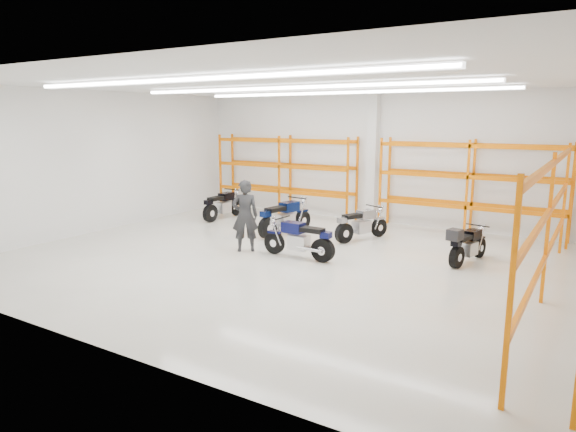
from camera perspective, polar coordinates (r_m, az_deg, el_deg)
The scene contains 12 objects.
ground at distance 13.46m, azimuth -0.44°, elevation -4.85°, with size 14.00×14.00×0.00m, color beige.
room_shell at distance 12.98m, azimuth -0.40°, elevation 9.27°, with size 14.02×12.02×4.51m.
motorcycle_main at distance 13.45m, azimuth 1.47°, elevation -2.71°, with size 2.13×0.70×1.04m.
motorcycle_back_a at distance 18.87m, azimuth -7.35°, elevation 1.13°, with size 0.70×2.12×1.04m.
motorcycle_back_b at distance 16.12m, azimuth -0.52°, elevation -0.27°, with size 0.86×2.30×1.14m.
motorcycle_back_c at distance 15.60m, azimuth 7.98°, elevation -0.99°, with size 1.00×1.94×1.01m.
motorcycle_back_d at distance 13.69m, azimuth 19.17°, elevation -3.11°, with size 0.76×1.95×1.00m.
standing_man at distance 14.13m, azimuth -4.81°, elevation 0.03°, with size 0.73×0.48×1.99m, color black.
structural_column at distance 18.21m, azimuth 9.39°, elevation 6.31°, with size 0.32×0.32×4.50m, color white.
pallet_racking_back_left at distance 19.49m, azimuth -0.36°, elevation 5.38°, with size 5.67×0.87×3.00m.
pallet_racking_back_right at distance 16.92m, azimuth 19.61°, elevation 3.92°, with size 5.67×0.87×3.00m.
pallet_racking_side at distance 11.13m, azimuth 29.09°, elevation 0.03°, with size 0.87×9.07×3.00m.
Camera 1 is at (6.89, -10.97, 3.63)m, focal length 32.00 mm.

